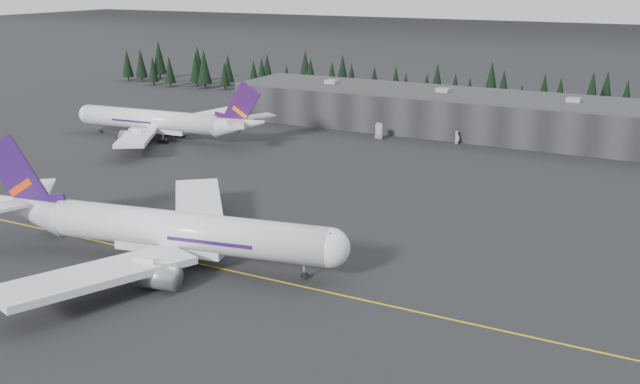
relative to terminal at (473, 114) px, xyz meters
The scene contains 8 objects.
ground 125.16m from the terminal, 90.00° to the right, with size 1400.00×1400.00×0.00m, color black.
taxiline 127.16m from the terminal, 90.00° to the right, with size 400.00×0.40×0.02m, color gold.
terminal is the anchor object (origin of this frame).
treeline 37.02m from the terminal, 90.00° to the left, with size 360.00×20.00×15.00m, color black.
jet_main 130.60m from the terminal, 98.85° to the right, with size 71.36×65.33×21.14m.
jet_parked 95.55m from the terminal, 147.19° to the right, with size 66.51×61.18×19.56m.
gse_vehicle_a 31.89m from the terminal, 136.44° to the right, with size 2.41×5.24×1.45m, color silver.
gse_vehicle_b 17.42m from the terminal, 88.76° to the right, with size 1.61×4.00×1.36m, color white.
Camera 1 is at (59.83, -95.17, 48.90)m, focal length 40.00 mm.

